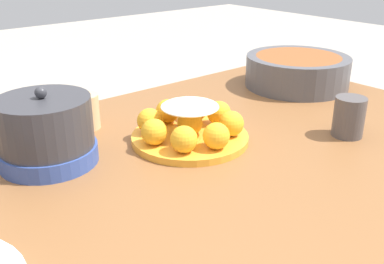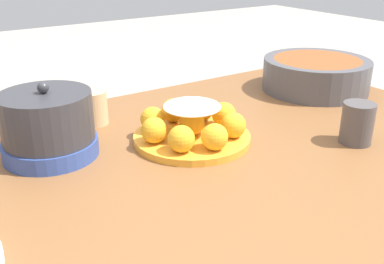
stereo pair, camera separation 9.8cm
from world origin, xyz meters
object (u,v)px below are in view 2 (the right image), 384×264
object	(u,v)px
cup_near	(357,123)
cup_far	(93,108)
warming_pot	(48,126)
dining_table	(192,191)
serving_bowl	(316,74)
cake_plate	(192,126)

from	to	relation	value
cup_near	cup_far	size ratio (longest dim) A/B	1.11
warming_pot	dining_table	bearing A→B (deg)	-35.52
serving_bowl	warming_pot	bearing A→B (deg)	-179.55
serving_bowl	cup_near	size ratio (longest dim) A/B	3.39
cake_plate	cup_near	xyz separation A→B (m)	(0.30, -0.22, 0.01)
dining_table	serving_bowl	size ratio (longest dim) A/B	4.73
cup_far	cake_plate	bearing A→B (deg)	-57.05
serving_bowl	cake_plate	bearing A→B (deg)	-168.25
cake_plate	dining_table	bearing A→B (deg)	-123.52
dining_table	cup_far	xyz separation A→B (m)	(-0.10, 0.30, 0.13)
serving_bowl	warming_pot	xyz separation A→B (m)	(-0.82, -0.01, 0.02)
cake_plate	serving_bowl	bearing A→B (deg)	11.75
serving_bowl	dining_table	bearing A→B (deg)	-162.52
serving_bowl	cup_near	world-z (taller)	serving_bowl
cake_plate	serving_bowl	size ratio (longest dim) A/B	0.84
cup_near	cup_far	bearing A→B (deg)	135.58
cup_far	warming_pot	size ratio (longest dim) A/B	0.42
serving_bowl	cup_far	size ratio (longest dim) A/B	3.76
cup_near	serving_bowl	bearing A→B (deg)	55.20
cake_plate	cup_near	distance (m)	0.37
cake_plate	serving_bowl	world-z (taller)	serving_bowl
cake_plate	cup_far	xyz separation A→B (m)	(-0.15, 0.23, 0.01)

